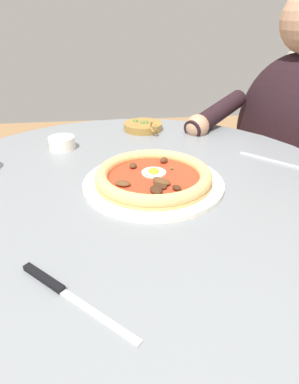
{
  "coord_description": "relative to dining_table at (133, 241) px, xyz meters",
  "views": [
    {
      "loc": [
        -0.63,
        0.04,
        1.08
      ],
      "look_at": [
        -0.04,
        -0.03,
        0.76
      ],
      "focal_mm": 31.85,
      "sensor_mm": 36.0,
      "label": 1
    }
  ],
  "objects": [
    {
      "name": "steak_knife",
      "position": [
        -0.28,
        0.11,
        0.14
      ],
      "size": [
        0.15,
        0.16,
        0.01
      ],
      "color": "silver",
      "rests_on": "dining_table"
    },
    {
      "name": "dining_table",
      "position": [
        0.0,
        0.0,
        0.0
      ],
      "size": [
        0.97,
        0.97,
        0.75
      ],
      "color": "gray",
      "rests_on": "ground"
    },
    {
      "name": "diner_person",
      "position": [
        0.38,
        -0.55,
        -0.1
      ],
      "size": [
        0.44,
        0.59,
        1.14
      ],
      "color": "#282833",
      "rests_on": "ground"
    },
    {
      "name": "ramekin_capers",
      "position": [
        0.23,
        0.16,
        0.16
      ],
      "size": [
        0.07,
        0.07,
        0.03
      ],
      "color": "white",
      "rests_on": "dining_table"
    },
    {
      "name": "olive_pan",
      "position": [
        0.36,
        -0.06,
        0.15
      ],
      "size": [
        0.14,
        0.12,
        0.04
      ],
      "color": "olive",
      "rests_on": "dining_table"
    },
    {
      "name": "fork_utensil",
      "position": [
        0.08,
        -0.35,
        0.14
      ],
      "size": [
        0.14,
        0.13,
        0.0
      ],
      "color": "#BCBCC1",
      "rests_on": "dining_table"
    },
    {
      "name": "pizza_on_plate",
      "position": [
        0.0,
        -0.05,
        0.16
      ],
      "size": [
        0.29,
        0.29,
        0.04
      ],
      "color": "white",
      "rests_on": "dining_table"
    }
  ]
}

